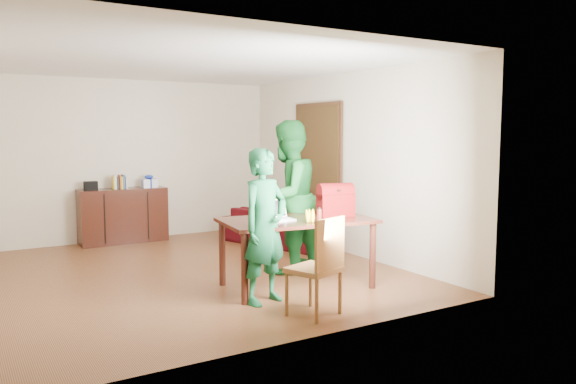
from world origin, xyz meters
TOP-DOWN VIEW (x-y plane):
  - room at (0.01, 0.13)m, footprint 5.20×5.70m
  - table at (0.84, -1.27)m, footprint 1.85×1.20m
  - chair at (0.45, -2.25)m, footprint 0.57×0.56m
  - person_near at (0.23, -1.61)m, footprint 0.69×0.56m
  - person_far at (1.13, -0.58)m, footprint 1.17×1.06m
  - laptop at (0.60, -1.27)m, footprint 0.34×0.24m
  - bananas at (0.81, -1.59)m, footprint 0.18×0.13m
  - bottle at (0.93, -1.60)m, footprint 0.07×0.07m
  - red_bag at (1.37, -1.30)m, footprint 0.47×0.34m
  - sofa at (1.95, 1.01)m, footprint 1.39×2.14m

SIDE VIEW (x-z plane):
  - chair at x=0.45m, z-range -0.21..0.79m
  - sofa at x=1.95m, z-range 0.00..0.58m
  - table at x=0.84m, z-range 0.30..1.11m
  - person_near at x=0.23m, z-range 0.00..1.65m
  - bananas at x=0.81m, z-range 0.81..0.87m
  - laptop at x=0.60m, z-range 0.74..0.97m
  - bottle at x=0.93m, z-range 0.81..0.98m
  - red_bag at x=1.37m, z-range 0.81..1.12m
  - person_far at x=1.13m, z-range 0.00..1.97m
  - room at x=0.01m, z-range -0.14..2.76m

